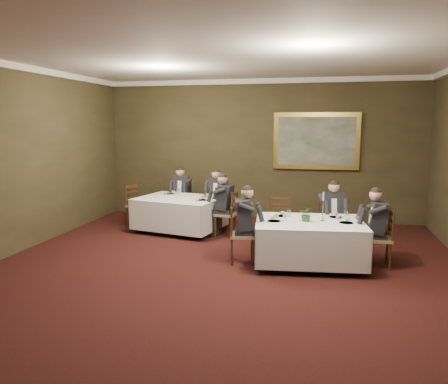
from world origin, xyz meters
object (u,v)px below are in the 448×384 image
at_px(table_main, 309,239).
at_px(diner_sec_backleft, 182,201).
at_px(chair_main_backleft, 279,234).
at_px(diner_sec_backright, 217,204).
at_px(chair_main_endleft, 242,246).
at_px(diner_main_endleft, 242,234).
at_px(diner_main_backright, 331,224).
at_px(chair_sec_endleft, 138,214).
at_px(table_second, 180,211).
at_px(chair_main_backright, 331,235).
at_px(chair_main_endright, 378,250).
at_px(diner_main_endright, 378,237).
at_px(painting, 316,141).
at_px(chair_sec_endright, 227,223).
at_px(centerpiece, 307,213).
at_px(diner_sec_endright, 226,213).
at_px(candlestick, 323,210).
at_px(chair_sec_backright, 217,213).
at_px(chair_sec_backleft, 182,209).

xyz_separation_m(table_main, diner_sec_backleft, (-3.22, 2.77, 0.06)).
height_order(chair_main_backleft, diner_sec_backright, diner_sec_backright).
height_order(chair_main_endleft, diner_main_endleft, diner_main_endleft).
bearing_deg(diner_sec_backleft, diner_main_backright, 153.56).
relative_size(diner_sec_backleft, chair_sec_endleft, 1.35).
bearing_deg(table_second, chair_main_backleft, -20.78).
bearing_deg(chair_main_backright, chair_main_endright, 117.75).
bearing_deg(diner_main_endleft, diner_main_endright, 84.78).
bearing_deg(painting, chair_sec_endright, -132.52).
distance_m(chair_sec_endright, painting, 3.16).
bearing_deg(diner_sec_backright, chair_main_endright, 148.24).
relative_size(chair_main_endright, chair_sec_endleft, 1.00).
height_order(table_main, diner_main_endleft, diner_main_endleft).
distance_m(chair_sec_endleft, centerpiece, 4.54).
xyz_separation_m(diner_main_endright, diner_sec_backleft, (-4.37, 2.64, 0.00)).
bearing_deg(diner_main_backright, diner_sec_endright, -28.37).
relative_size(table_main, chair_main_backleft, 1.98).
relative_size(chair_main_endleft, diner_sec_backleft, 0.74).
relative_size(table_second, centerpiece, 7.47).
bearing_deg(candlestick, table_main, -159.65).
relative_size(diner_main_endleft, chair_sec_backright, 1.35).
height_order(chair_main_endright, diner_sec_endright, diner_sec_endright).
distance_m(table_second, candlestick, 3.60).
distance_m(chair_main_endleft, candlestick, 1.54).
relative_size(chair_sec_backright, candlestick, 1.95).
height_order(diner_sec_backleft, diner_sec_endright, same).
xyz_separation_m(table_main, painting, (0.00, 3.49, 1.54)).
relative_size(chair_main_endleft, chair_main_endright, 1.00).
distance_m(diner_main_endright, diner_sec_endright, 3.27).
bearing_deg(chair_main_backleft, table_second, -22.96).
bearing_deg(diner_main_endleft, painting, 150.65).
distance_m(chair_sec_backright, centerpiece, 3.48).
xyz_separation_m(diner_main_backright, diner_main_endright, (0.76, -0.85, 0.00)).
distance_m(diner_main_backright, chair_sec_endright, 2.26).
height_order(chair_main_endright, chair_sec_endleft, same).
bearing_deg(chair_main_backright, diner_main_endright, 117.31).
relative_size(table_second, diner_sec_backright, 1.54).
height_order(diner_main_endright, chair_sec_backleft, diner_main_endright).
bearing_deg(diner_sec_endright, chair_main_backleft, -112.81).
distance_m(chair_sec_backright, chair_sec_endright, 1.15).
height_order(chair_main_endleft, diner_main_endright, diner_main_endright).
height_order(chair_main_backleft, chair_main_endleft, same).
distance_m(chair_sec_endright, centerpiece, 2.42).
height_order(diner_sec_backleft, diner_sec_backright, same).
bearing_deg(centerpiece, diner_sec_endright, 138.26).
bearing_deg(chair_main_backright, chair_sec_backright, -45.33).
height_order(diner_main_backright, chair_sec_backleft, diner_main_backright).
height_order(chair_main_backright, diner_main_endleft, diner_main_endleft).
relative_size(diner_sec_backleft, painting, 0.65).
xyz_separation_m(table_main, diner_main_endright, (1.14, 0.13, 0.06)).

